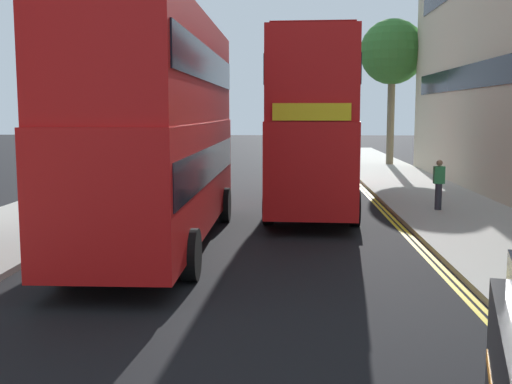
# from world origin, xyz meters

# --- Properties ---
(sidewalk_right) EXTENTS (4.00, 80.00, 0.14)m
(sidewalk_right) POSITION_xyz_m (6.50, 16.00, 0.07)
(sidewalk_right) COLOR #ADA89E
(sidewalk_right) RESTS_ON ground
(sidewalk_left) EXTENTS (4.00, 80.00, 0.14)m
(sidewalk_left) POSITION_xyz_m (-6.50, 16.00, 0.07)
(sidewalk_left) COLOR #ADA89E
(sidewalk_left) RESTS_ON ground
(kerb_line_outer) EXTENTS (0.10, 56.00, 0.01)m
(kerb_line_outer) POSITION_xyz_m (4.40, 14.00, 0.00)
(kerb_line_outer) COLOR yellow
(kerb_line_outer) RESTS_ON ground
(kerb_line_inner) EXTENTS (0.10, 56.00, 0.01)m
(kerb_line_inner) POSITION_xyz_m (4.24, 14.00, 0.00)
(kerb_line_inner) COLOR yellow
(kerb_line_inner) RESTS_ON ground
(double_decker_bus_away) EXTENTS (2.80, 10.81, 5.64)m
(double_decker_bus_away) POSITION_xyz_m (-2.04, 14.63, 3.03)
(double_decker_bus_away) COLOR red
(double_decker_bus_away) RESTS_ON ground
(double_decker_bus_oncoming) EXTENTS (3.18, 10.91, 5.64)m
(double_decker_bus_oncoming) POSITION_xyz_m (1.96, 20.90, 3.03)
(double_decker_bus_oncoming) COLOR red
(double_decker_bus_oncoming) RESTS_ON ground
(pedestrian_far) EXTENTS (0.34, 0.22, 1.62)m
(pedestrian_far) POSITION_xyz_m (5.98, 19.85, 0.99)
(pedestrian_far) COLOR #2D2D38
(pedestrian_far) RESTS_ON sidewalk_right
(street_tree_mid) EXTENTS (3.86, 3.86, 8.64)m
(street_tree_mid) POSITION_xyz_m (7.29, 38.01, 6.77)
(street_tree_mid) COLOR #6B6047
(street_tree_mid) RESTS_ON sidewalk_right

